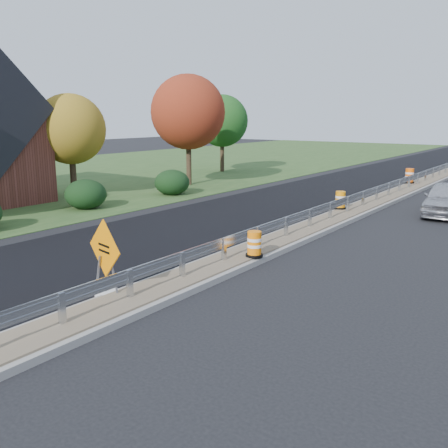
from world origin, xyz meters
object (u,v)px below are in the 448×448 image
Objects in this scene: barrel_median_mid at (340,200)px; barrel_median_far at (409,176)px; barrel_median_near at (254,244)px; car_silver at (446,199)px; caution_sign at (106,278)px.

barrel_median_far reaches higher than barrel_median_mid.
barrel_median_mid is (-1.10, 9.50, 0.02)m from barrel_median_near.
car_silver is (4.22, -9.04, 0.08)m from barrel_median_far.
barrel_median_mid is 0.87× the size of barrel_median_far.
caution_sign is 14.38m from barrel_median_mid.
car_silver is (4.57, 16.92, 0.25)m from caution_sign.
car_silver is at bearing 75.49° from barrel_median_near.
caution_sign reaches higher than barrel_median_far.
barrel_median_far is at bearing 101.66° from caution_sign.
barrel_median_far is at bearing 107.73° from car_silver.
barrel_median_far is (0.00, 11.59, 0.06)m from barrel_median_mid.
caution_sign reaches higher than barrel_median_mid.
barrel_median_near is 9.57m from barrel_median_mid.
barrel_median_near is 0.96× the size of barrel_median_mid.
car_silver is at bearing -64.98° from barrel_median_far.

